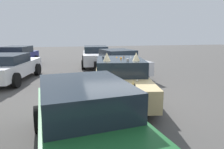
{
  "coord_description": "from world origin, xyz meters",
  "views": [
    {
      "loc": [
        -6.85,
        1.82,
        2.35
      ],
      "look_at": [
        0.0,
        0.3,
        0.9
      ],
      "focal_mm": 32.14,
      "sensor_mm": 36.0,
      "label": 1
    }
  ],
  "objects": [
    {
      "name": "parked_sedan_behind_right",
      "position": [
        8.53,
        5.4,
        0.73
      ],
      "size": [
        4.51,
        2.67,
        1.44
      ],
      "rotation": [
        0.0,
        0.0,
        2.94
      ],
      "color": "navy",
      "rests_on": "ground"
    },
    {
      "name": "art_car_decorated",
      "position": [
        0.02,
        -0.0,
        0.73
      ],
      "size": [
        4.89,
        2.61,
        1.72
      ],
      "rotation": [
        0.0,
        0.0,
        2.97
      ],
      "color": "#D8BC7F",
      "rests_on": "ground"
    },
    {
      "name": "parked_sedan_near_right",
      "position": [
        -3.21,
        1.52,
        0.72
      ],
      "size": [
        4.43,
        2.4,
        1.42
      ],
      "rotation": [
        0.0,
        0.0,
        3.27
      ],
      "color": "#1E602D",
      "rests_on": "ground"
    },
    {
      "name": "parked_sedan_behind_left",
      "position": [
        4.15,
        -1.01,
        0.72
      ],
      "size": [
        4.64,
        2.6,
        1.43
      ],
      "rotation": [
        0.0,
        0.0,
        3.33
      ],
      "color": "silver",
      "rests_on": "ground"
    },
    {
      "name": "parked_sedan_far_left",
      "position": [
        7.69,
        -0.2,
        0.73
      ],
      "size": [
        4.64,
        2.35,
        1.42
      ],
      "rotation": [
        0.0,
        0.0,
        3.05
      ],
      "color": "silver",
      "rests_on": "ground"
    },
    {
      "name": "ground_plane",
      "position": [
        0.0,
        0.0,
        0.0
      ],
      "size": [
        60.0,
        60.0,
        0.0
      ],
      "primitive_type": "plane",
      "color": "#514F4C"
    },
    {
      "name": "parked_sedan_row_back_center",
      "position": [
        3.82,
        4.69,
        0.7
      ],
      "size": [
        4.65,
        2.65,
        1.35
      ],
      "rotation": [
        0.0,
        0.0,
        -0.2
      ],
      "color": "white",
      "rests_on": "ground"
    }
  ]
}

